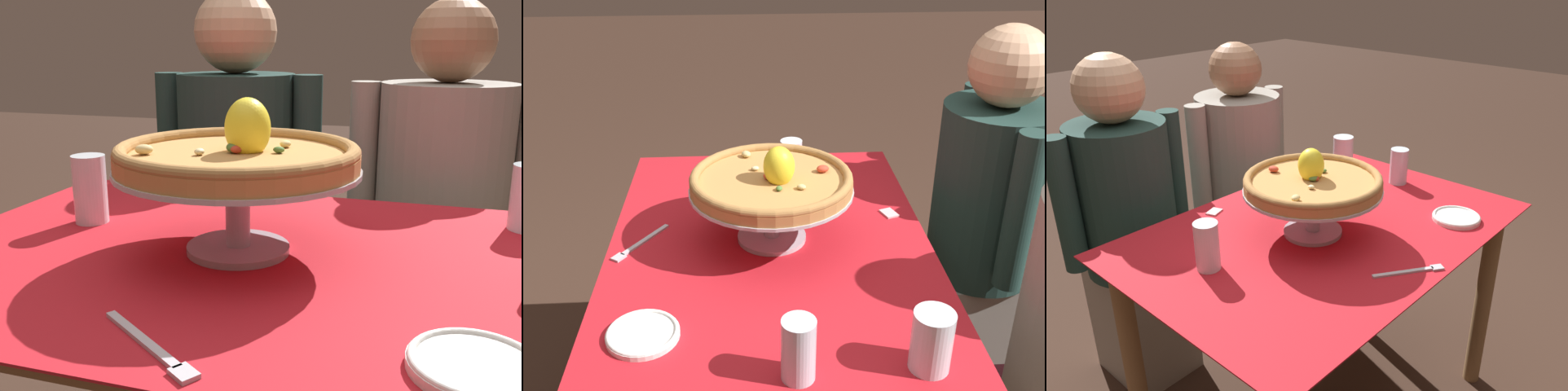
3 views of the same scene
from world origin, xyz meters
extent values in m
cylinder|color=olive|center=(-0.52, 0.33, 0.36)|extent=(0.06, 0.06, 0.73)
cube|color=olive|center=(0.00, 0.00, 0.74)|extent=(1.16, 0.78, 0.02)
cube|color=red|center=(0.00, 0.00, 0.75)|extent=(1.20, 0.82, 0.00)
cylinder|color=#B7B7C1|center=(-0.05, 0.01, 0.76)|extent=(0.18, 0.18, 0.01)
cylinder|color=#B7B7C1|center=(-0.05, 0.01, 0.83)|extent=(0.04, 0.04, 0.13)
cylinder|color=#B7B7C1|center=(-0.05, 0.01, 0.90)|extent=(0.41, 0.41, 0.01)
cylinder|color=#BC8447|center=(-0.05, 0.01, 0.91)|extent=(0.40, 0.40, 0.03)
torus|color=#A6743E|center=(-0.05, 0.01, 0.93)|extent=(0.40, 0.40, 0.02)
ellipsoid|color=#4C7533|center=(0.02, 0.02, 0.93)|extent=(0.02, 0.02, 0.01)
ellipsoid|color=beige|center=(-0.10, -0.03, 0.93)|extent=(0.02, 0.02, 0.01)
ellipsoid|color=tan|center=(0.02, 0.07, 0.93)|extent=(0.03, 0.03, 0.01)
ellipsoid|color=tan|center=(-0.19, -0.06, 0.94)|extent=(0.04, 0.03, 0.02)
ellipsoid|color=tan|center=(-0.05, 0.01, 0.94)|extent=(0.03, 0.03, 0.02)
ellipsoid|color=#4C7533|center=(-0.05, 0.00, 0.94)|extent=(0.04, 0.04, 0.02)
ellipsoid|color=#C63D28|center=(-0.05, 0.03, 0.94)|extent=(0.04, 0.04, 0.02)
ellipsoid|color=#C63D28|center=(-0.08, 0.14, 0.94)|extent=(0.03, 0.04, 0.02)
ellipsoid|color=#C63D28|center=(-0.05, 0.00, 0.94)|extent=(0.03, 0.03, 0.02)
ellipsoid|color=yellow|center=(-0.04, 0.02, 0.97)|extent=(0.09, 0.09, 0.10)
cylinder|color=white|center=(-0.38, 0.08, 0.82)|extent=(0.07, 0.07, 0.14)
cylinder|color=silver|center=(-0.38, 0.08, 0.79)|extent=(0.06, 0.06, 0.06)
cylinder|color=white|center=(0.32, -0.27, 0.76)|extent=(0.15, 0.15, 0.01)
torus|color=white|center=(0.32, -0.27, 0.77)|extent=(0.15, 0.15, 0.01)
cube|color=#B7B7C1|center=(-0.06, -0.32, 0.76)|extent=(0.15, 0.11, 0.01)
cube|color=#B7B7C1|center=(0.02, -0.38, 0.76)|extent=(0.04, 0.04, 0.01)
cube|color=beige|center=(-0.16, 0.34, 0.76)|extent=(0.06, 0.05, 0.00)
cube|color=gray|center=(-0.29, 0.67, 0.24)|extent=(0.28, 0.32, 0.48)
cylinder|color=#1E3833|center=(-0.29, 0.67, 0.75)|extent=(0.33, 0.33, 0.54)
sphere|color=tan|center=(-0.29, 0.67, 1.13)|extent=(0.23, 0.23, 0.23)
cylinder|color=#1E3833|center=(-0.49, 0.67, 0.79)|extent=(0.08, 0.08, 0.46)
cylinder|color=#1E3833|center=(-0.08, 0.67, 0.79)|extent=(0.08, 0.08, 0.46)
cube|color=maroon|center=(0.29, 0.72, 0.24)|extent=(0.28, 0.32, 0.47)
cylinder|color=gray|center=(0.29, 0.72, 0.74)|extent=(0.35, 0.35, 0.53)
sphere|color=#9E7051|center=(0.29, 0.72, 1.11)|extent=(0.21, 0.21, 0.21)
cylinder|color=gray|center=(0.07, 0.72, 0.78)|extent=(0.08, 0.08, 0.45)
camera|label=1|loc=(0.26, -0.88, 1.10)|focal=39.80mm
camera|label=2|loc=(1.33, -0.05, 1.59)|focal=42.72mm
camera|label=3|loc=(-1.10, -0.92, 1.51)|focal=36.23mm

